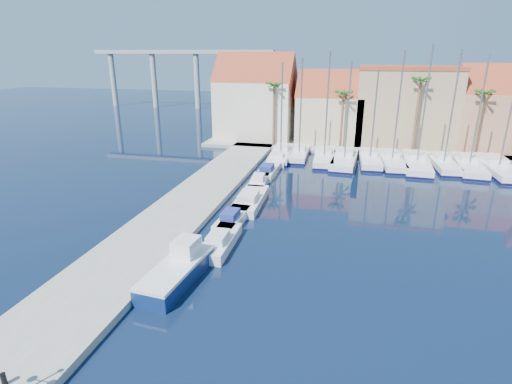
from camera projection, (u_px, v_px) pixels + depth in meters
The scene contains 31 objects.
ground at pixel (230, 326), 21.37m from camera, with size 260.00×260.00×0.00m, color black.
quay_west at pixel (178, 213), 35.67m from camera, with size 6.00×77.00×0.50m, color gray.
shore_north at pixel (380, 143), 63.08m from camera, with size 54.00×16.00×0.50m, color gray.
bollard at pixel (4, 379), 16.90m from camera, with size 0.23×0.23×0.57m, color black.
fishing_boat at pixel (179, 269), 25.54m from camera, with size 2.82×6.87×2.34m.
motorboat_west_0 at pixel (220, 242), 29.81m from camera, with size 1.95×5.83×1.40m.
motorboat_west_1 at pixel (232, 219), 33.89m from camera, with size 1.96×5.49×1.40m.
motorboat_west_2 at pixel (250, 200), 38.23m from camera, with size 2.55×7.43×1.40m.
motorboat_west_3 at pixel (259, 181), 43.71m from camera, with size 2.12×5.49×1.40m.
motorboat_west_4 at pixel (268, 171), 47.52m from camera, with size 1.97×6.14×1.40m.
motorboat_west_5 at pixel (278, 159), 53.11m from camera, with size 2.53×6.29×1.40m.
motorboat_west_6 at pixel (283, 152), 56.34m from camera, with size 2.55×6.35×1.40m.
sailboat_0 at pixel (281, 154), 55.32m from camera, with size 3.23×10.18×12.67m.
sailboat_1 at pixel (299, 154), 55.22m from camera, with size 2.46×8.36×13.28m.
sailboat_2 at pixel (324, 157), 53.66m from camera, with size 3.10×10.01×14.10m.
sailboat_3 at pixel (345, 159), 52.71m from camera, with size 3.62×11.27×12.91m.
sailboat_4 at pixel (370, 159), 52.77m from camera, with size 2.97×9.86×11.72m.
sailboat_5 at pixel (391, 160), 51.98m from camera, with size 3.44×10.35×14.13m.
sailboat_6 at pixel (416, 162), 51.03m from camera, with size 3.68×11.80×14.80m.
sailboat_7 at pixel (443, 163), 50.64m from camera, with size 3.06×9.71×14.23m.
sailboat_8 at pixel (468, 165), 49.85m from camera, with size 3.52×10.98×13.75m.
sailboat_9 at pixel (496, 167), 49.01m from camera, with size 3.79×12.15×14.76m.
building_0 at pixel (256, 100), 64.54m from camera, with size 12.30×9.00×13.50m.
building_1 at pixel (330, 110), 62.27m from camera, with size 10.30×8.00×11.00m.
building_2 at pixel (405, 106), 60.42m from camera, with size 14.20×10.20×11.50m.
building_3 at pixel (494, 112), 56.96m from camera, with size 10.30×8.00×12.00m.
palm_0 at pixel (274, 87), 58.22m from camera, with size 2.60×2.60×10.15m.
palm_1 at pixel (344, 95), 56.30m from camera, with size 2.60×2.60×9.15m.
palm_2 at pixel (421, 83), 53.45m from camera, with size 2.60×2.60×11.15m.
palm_3 at pixel (484, 95), 52.13m from camera, with size 2.60×2.60×9.65m.
viaduct at pixel (178, 67), 101.88m from camera, with size 48.00×2.20×14.45m.
Camera 1 is at (5.57, -16.95, 13.87)m, focal length 28.00 mm.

